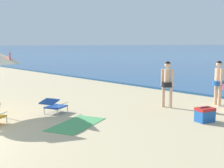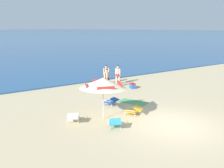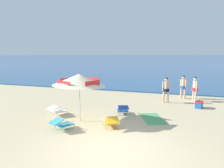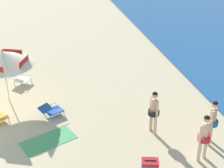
% 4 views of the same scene
% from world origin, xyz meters
% --- Properties ---
extents(ground_plane, '(800.00, 800.00, 0.00)m').
position_xyz_m(ground_plane, '(0.00, 0.00, 0.00)').
color(ground_plane, tan).
extents(ocean_water, '(800.00, 800.00, 0.10)m').
position_xyz_m(ocean_water, '(0.00, 410.42, 0.05)').
color(ocean_water, '#235184').
rests_on(ocean_water, ground).
extents(beach_umbrella_striped_main, '(3.28, 3.28, 2.21)m').
position_xyz_m(beach_umbrella_striped_main, '(-2.35, 2.53, 1.88)').
color(beach_umbrella_striped_main, silver).
rests_on(beach_umbrella_striped_main, ground).
extents(lounge_chair_under_umbrella, '(0.86, 1.01, 0.50)m').
position_xyz_m(lounge_chair_under_umbrella, '(-3.83, 2.95, 0.28)').
color(lounge_chair_under_umbrella, white).
rests_on(lounge_chair_under_umbrella, ground).
extents(lounge_chair_beside_umbrella, '(0.83, 0.99, 0.49)m').
position_xyz_m(lounge_chair_beside_umbrella, '(-0.78, 4.12, 0.28)').
color(lounge_chair_beside_umbrella, '#1E4799').
rests_on(lounge_chair_beside_umbrella, ground).
extents(lounge_chair_facing_sea, '(0.92, 1.02, 0.52)m').
position_xyz_m(lounge_chair_facing_sea, '(-0.71, 2.11, 0.27)').
color(lounge_chair_facing_sea, gold).
rests_on(lounge_chair_facing_sea, ground).
extents(lounge_chair_spare_folded, '(0.86, 1.01, 0.51)m').
position_xyz_m(lounge_chair_spare_folded, '(-2.50, 1.26, 0.28)').
color(lounge_chair_spare_folded, teal).
rests_on(lounge_chair_spare_folded, ground).
extents(person_standing_near_shore, '(0.47, 0.39, 1.59)m').
position_xyz_m(person_standing_near_shore, '(1.04, 7.49, 0.92)').
color(person_standing_near_shore, '#D8A87F').
rests_on(person_standing_near_shore, ground).
extents(person_standing_beside, '(0.39, 0.44, 1.59)m').
position_xyz_m(person_standing_beside, '(2.75, 8.47, 0.92)').
color(person_standing_beside, beige).
rests_on(person_standing_beside, ground).
extents(person_wading_in, '(0.41, 0.39, 1.58)m').
position_xyz_m(person_wading_in, '(2.04, 9.11, 0.92)').
color(person_wading_in, '#D8A87F').
rests_on(person_wading_in, ground).
extents(cooler_box, '(0.47, 0.57, 0.43)m').
position_xyz_m(cooler_box, '(2.92, 6.74, 0.20)').
color(cooler_box, '#1E56A8').
rests_on(cooler_box, ground).
extents(beach_towel, '(1.54, 2.01, 0.01)m').
position_xyz_m(beach_towel, '(0.72, 3.92, 0.01)').
color(beach_towel, '#4C9E5B').
rests_on(beach_towel, ground).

